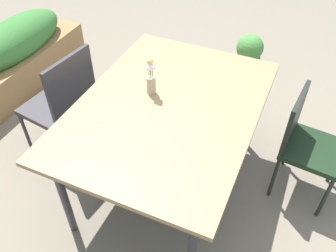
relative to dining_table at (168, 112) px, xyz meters
The scene contains 6 objects.
ground_plane 0.73m from the dining_table, 42.41° to the left, with size 12.00×12.00×0.00m, color #756B5B.
dining_table is the anchor object (origin of this frame).
chair_far_side 0.91m from the dining_table, 90.26° to the left, with size 0.53×0.53×0.97m.
chair_near_right 1.00m from the dining_table, 68.00° to the right, with size 0.45×0.45×0.85m.
flower_vase 0.25m from the dining_table, 63.65° to the left, with size 0.07×0.06×0.28m.
potted_plant 1.75m from the dining_table, ahead, with size 0.28×0.28×0.50m.
Camera 1 is at (-1.69, -0.77, 2.27)m, focal length 37.94 mm.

